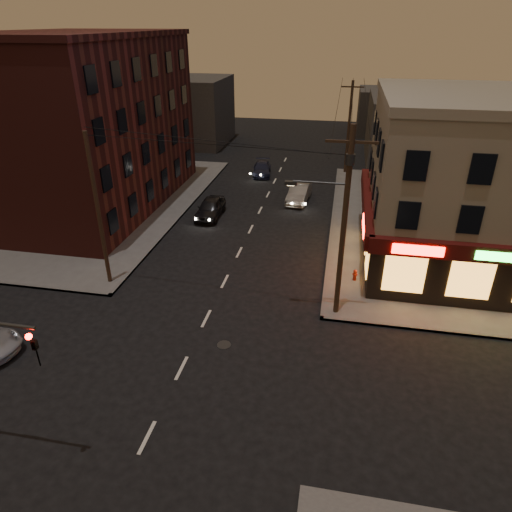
% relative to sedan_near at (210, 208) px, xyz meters
% --- Properties ---
extents(ground, '(120.00, 120.00, 0.00)m').
position_rel_sedan_near_xyz_m(ground, '(3.71, -17.87, -0.76)').
color(ground, black).
rests_on(ground, ground).
extents(sidewalk_ne, '(24.00, 28.00, 0.15)m').
position_rel_sedan_near_xyz_m(sidewalk_ne, '(21.71, 1.13, -0.68)').
color(sidewalk_ne, '#514F4C').
rests_on(sidewalk_ne, ground).
extents(sidewalk_nw, '(24.00, 28.00, 0.15)m').
position_rel_sedan_near_xyz_m(sidewalk_nw, '(-14.29, 1.13, -0.68)').
color(sidewalk_nw, '#514F4C').
rests_on(sidewalk_nw, ground).
extents(pizza_building, '(15.85, 12.85, 10.50)m').
position_rel_sedan_near_xyz_m(pizza_building, '(19.64, -4.44, 4.59)').
color(pizza_building, gray).
rests_on(pizza_building, sidewalk_ne).
extents(brick_apartment, '(12.00, 20.00, 13.00)m').
position_rel_sedan_near_xyz_m(brick_apartment, '(-10.79, 1.13, 5.89)').
color(brick_apartment, '#4B1B18').
rests_on(brick_apartment, sidewalk_nw).
extents(bg_building_ne_a, '(10.00, 12.00, 7.00)m').
position_rel_sedan_near_xyz_m(bg_building_ne_a, '(17.71, 20.13, 2.74)').
color(bg_building_ne_a, '#3F3D3A').
rests_on(bg_building_ne_a, ground).
extents(bg_building_nw, '(9.00, 10.00, 8.00)m').
position_rel_sedan_near_xyz_m(bg_building_nw, '(-9.29, 24.13, 3.24)').
color(bg_building_nw, '#3F3D3A').
rests_on(bg_building_nw, ground).
extents(bg_building_ne_b, '(8.00, 8.00, 6.00)m').
position_rel_sedan_near_xyz_m(bg_building_ne_b, '(15.71, 34.13, 2.24)').
color(bg_building_ne_b, '#3F3D3A').
rests_on(bg_building_ne_b, ground).
extents(utility_pole_main, '(4.20, 0.44, 10.00)m').
position_rel_sedan_near_xyz_m(utility_pole_main, '(10.40, -12.07, 5.00)').
color(utility_pole_main, '#382619').
rests_on(utility_pole_main, sidewalk_ne).
extents(utility_pole_far, '(0.26, 0.26, 9.00)m').
position_rel_sedan_near_xyz_m(utility_pole_far, '(10.51, 14.13, 3.89)').
color(utility_pole_far, '#382619').
rests_on(utility_pole_far, sidewalk_ne).
extents(utility_pole_west, '(0.24, 0.24, 9.00)m').
position_rel_sedan_near_xyz_m(utility_pole_west, '(-3.09, -11.37, 3.89)').
color(utility_pole_west, '#382619').
rests_on(utility_pole_west, sidewalk_nw).
extents(sedan_near, '(1.81, 4.45, 1.51)m').
position_rel_sedan_near_xyz_m(sedan_near, '(0.00, 0.00, 0.00)').
color(sedan_near, black).
rests_on(sedan_near, ground).
extents(sedan_mid, '(1.97, 4.66, 1.50)m').
position_rel_sedan_near_xyz_m(sedan_mid, '(6.68, 4.86, -0.01)').
color(sedan_mid, gray).
rests_on(sedan_mid, ground).
extents(sedan_far, '(2.32, 4.52, 1.25)m').
position_rel_sedan_near_xyz_m(sedan_far, '(2.08, 12.01, -0.13)').
color(sedan_far, '#1C2038').
rests_on(sedan_far, ground).
extents(fire_hydrant, '(0.32, 0.32, 0.71)m').
position_rel_sedan_near_xyz_m(fire_hydrant, '(11.51, -8.45, -0.22)').
color(fire_hydrant, maroon).
rests_on(fire_hydrant, sidewalk_ne).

